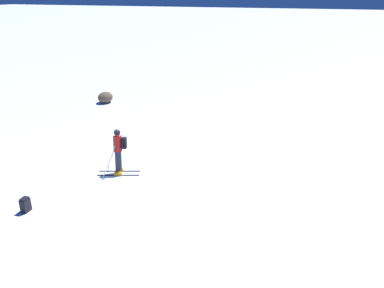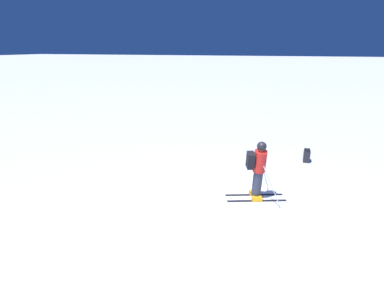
# 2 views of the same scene
# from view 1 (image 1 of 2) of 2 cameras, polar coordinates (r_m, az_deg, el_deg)

# --- Properties ---
(ground_plane) EXTENTS (300.00, 300.00, 0.00)m
(ground_plane) POSITION_cam_1_polar(r_m,az_deg,el_deg) (15.88, -9.80, -3.34)
(ground_plane) COLOR white
(skier) EXTENTS (1.29, 1.73, 1.80)m
(skier) POSITION_cam_1_polar(r_m,az_deg,el_deg) (15.06, -11.13, -0.75)
(skier) COLOR black
(skier) RESTS_ON ground
(spare_backpack) EXTENTS (0.31, 0.23, 0.50)m
(spare_backpack) POSITION_cam_1_polar(r_m,az_deg,el_deg) (13.67, -24.05, -8.45)
(spare_backpack) COLOR black
(spare_backpack) RESTS_ON ground
(exposed_boulder_0) EXTENTS (1.07, 0.91, 0.69)m
(exposed_boulder_0) POSITION_cam_1_polar(r_m,az_deg,el_deg) (25.16, -13.08, 6.94)
(exposed_boulder_0) COLOR brown
(exposed_boulder_0) RESTS_ON ground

